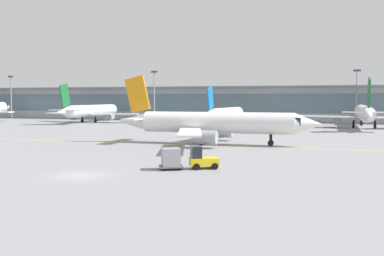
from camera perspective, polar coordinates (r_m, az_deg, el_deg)
ground_plane at (r=37.99m, az=-14.37°, el=-6.01°), size 400.00×400.00×0.00m
taxiway_centreline_stripe at (r=59.25m, az=2.84°, el=-2.32°), size 109.99×1.88×0.01m
terminal_concourse at (r=124.46m, az=8.05°, el=3.23°), size 224.48×11.00×9.60m
gate_airplane_1 at (r=118.79m, az=-12.97°, el=2.19°), size 27.81×29.87×9.91m
gate_airplane_2 at (r=103.26m, az=4.43°, el=1.87°), size 25.10×27.12×8.98m
gate_airplane_3 at (r=100.95m, az=21.52°, el=1.81°), size 29.44×31.58×10.48m
taxiing_regional_jet at (r=61.02m, az=2.96°, el=0.63°), size 29.47×27.48×9.78m
baggage_tug at (r=40.12m, az=1.28°, el=-4.07°), size 2.95×2.49×2.10m
cargo_dolly_lead at (r=39.64m, az=-2.77°, el=-3.94°), size 2.60×2.38×1.94m
apron_light_mast_0 at (r=147.64m, az=-22.53°, el=4.01°), size 1.80×0.36×13.26m
apron_light_mast_1 at (r=122.32m, az=-4.94°, el=4.52°), size 1.80×0.36×13.90m
apron_light_mast_2 at (r=117.28m, az=20.66°, el=4.20°), size 1.80×0.36×13.50m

